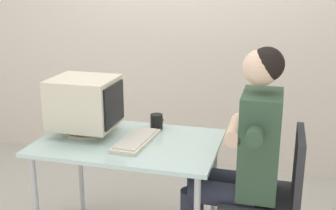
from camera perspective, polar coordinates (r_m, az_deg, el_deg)
wall_back at (r=3.78m, az=6.36°, el=13.58°), size 8.00×0.10×3.00m
desk at (r=2.70m, az=-5.24°, el=-6.07°), size 1.11×0.72×0.72m
crt_monitor at (r=2.76m, az=-11.00°, el=0.25°), size 0.40×0.35×0.37m
keyboard at (r=2.63m, az=-4.27°, el=-4.69°), size 0.20×0.44×0.03m
office_chair at (r=2.62m, az=13.63°, el=-11.16°), size 0.44×0.44×0.87m
person_seated at (r=2.53m, az=9.88°, el=-6.11°), size 0.67×0.55×1.34m
desk_mug at (r=2.85m, az=-1.52°, el=-2.22°), size 0.08×0.09×0.10m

